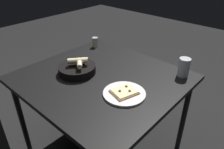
{
  "coord_description": "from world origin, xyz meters",
  "views": [
    {
      "loc": [
        0.89,
        0.9,
        1.48
      ],
      "look_at": [
        -0.06,
        0.04,
        0.73
      ],
      "focal_mm": 34.23,
      "sensor_mm": 36.0,
      "label": 1
    }
  ],
  "objects_px": {
    "bread_basket": "(77,68)",
    "beer_glass": "(184,68)",
    "pepper_shaker": "(95,43)",
    "dining_table": "(102,84)",
    "pizza_plate": "(124,93)"
  },
  "relations": [
    {
      "from": "bread_basket",
      "to": "beer_glass",
      "type": "relative_size",
      "value": 1.99
    },
    {
      "from": "pepper_shaker",
      "to": "beer_glass",
      "type": "bearing_deg",
      "value": 93.42
    },
    {
      "from": "dining_table",
      "to": "pepper_shaker",
      "type": "distance_m",
      "value": 0.54
    },
    {
      "from": "beer_glass",
      "to": "pepper_shaker",
      "type": "relative_size",
      "value": 1.5
    },
    {
      "from": "beer_glass",
      "to": "dining_table",
      "type": "bearing_deg",
      "value": -46.85
    },
    {
      "from": "pizza_plate",
      "to": "bread_basket",
      "type": "distance_m",
      "value": 0.42
    },
    {
      "from": "dining_table",
      "to": "beer_glass",
      "type": "distance_m",
      "value": 0.57
    },
    {
      "from": "bread_basket",
      "to": "beer_glass",
      "type": "distance_m",
      "value": 0.74
    },
    {
      "from": "pizza_plate",
      "to": "pepper_shaker",
      "type": "distance_m",
      "value": 0.77
    },
    {
      "from": "beer_glass",
      "to": "pepper_shaker",
      "type": "height_order",
      "value": "beer_glass"
    },
    {
      "from": "beer_glass",
      "to": "pizza_plate",
      "type": "bearing_deg",
      "value": -19.34
    },
    {
      "from": "bread_basket",
      "to": "pepper_shaker",
      "type": "bearing_deg",
      "value": -149.12
    },
    {
      "from": "bread_basket",
      "to": "beer_glass",
      "type": "height_order",
      "value": "beer_glass"
    },
    {
      "from": "dining_table",
      "to": "bread_basket",
      "type": "xyz_separation_m",
      "value": [
        0.08,
        -0.16,
        0.1
      ]
    },
    {
      "from": "beer_glass",
      "to": "pepper_shaker",
      "type": "xyz_separation_m",
      "value": [
        0.05,
        -0.82,
        -0.02
      ]
    }
  ]
}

